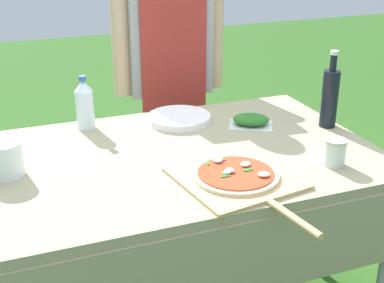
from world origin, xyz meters
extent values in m
cube|color=gray|center=(0.00, 0.00, 0.77)|extent=(1.44, 0.95, 0.04)
cube|color=gray|center=(0.00, -0.48, 0.61)|extent=(1.44, 0.01, 0.28)
cube|color=gray|center=(0.00, 0.48, 0.61)|extent=(1.44, 0.01, 0.28)
cube|color=gray|center=(0.72, 0.00, 0.61)|extent=(0.01, 0.95, 0.28)
cylinder|color=#B7B7BC|center=(-0.66, 0.42, 0.37)|extent=(0.05, 0.05, 0.75)
cylinder|color=#B7B7BC|center=(0.66, 0.42, 0.37)|extent=(0.05, 0.05, 0.75)
cylinder|color=#333D56|center=(0.29, 0.80, 0.38)|extent=(0.11, 0.11, 0.76)
cylinder|color=#333D56|center=(0.14, 0.81, 0.38)|extent=(0.11, 0.11, 0.76)
cube|color=#99999E|center=(0.22, 0.81, 1.05)|extent=(0.42, 0.20, 0.57)
cube|color=#9E2D28|center=(0.21, 0.71, 0.83)|extent=(0.33, 0.03, 0.83)
cylinder|color=tan|center=(0.46, 0.79, 1.02)|extent=(0.09, 0.09, 0.51)
cylinder|color=tan|center=(-0.02, 0.82, 1.02)|extent=(0.09, 0.09, 0.51)
cube|color=tan|center=(0.09, -0.27, 0.79)|extent=(0.42, 0.42, 0.01)
cylinder|color=tan|center=(0.14, -0.57, 0.79)|extent=(0.06, 0.23, 0.02)
cylinder|color=beige|center=(0.09, -0.27, 0.80)|extent=(0.29, 0.29, 0.01)
cylinder|color=#D14223|center=(0.09, -0.27, 0.81)|extent=(0.26, 0.26, 0.00)
ellipsoid|color=white|center=(0.06, -0.18, 0.82)|extent=(0.05, 0.05, 0.01)
ellipsoid|color=white|center=(0.14, -0.24, 0.82)|extent=(0.05, 0.05, 0.01)
ellipsoid|color=white|center=(0.16, -0.33, 0.82)|extent=(0.05, 0.04, 0.01)
ellipsoid|color=white|center=(0.06, -0.27, 0.82)|extent=(0.04, 0.04, 0.01)
ellipsoid|color=white|center=(0.07, -0.27, 0.82)|extent=(0.04, 0.04, 0.01)
ellipsoid|color=#286B23|center=(0.08, -0.17, 0.82)|extent=(0.04, 0.03, 0.00)
ellipsoid|color=#286B23|center=(0.04, -0.29, 0.82)|extent=(0.03, 0.02, 0.00)
ellipsoid|color=#286B23|center=(0.05, -0.28, 0.82)|extent=(0.03, 0.04, 0.00)
ellipsoid|color=#286B23|center=(0.02, -0.18, 0.82)|extent=(0.02, 0.04, 0.00)
ellipsoid|color=#286B23|center=(0.13, -0.27, 0.82)|extent=(0.04, 0.02, 0.00)
cylinder|color=black|center=(0.66, 0.04, 0.90)|extent=(0.07, 0.07, 0.24)
cylinder|color=black|center=(0.66, 0.04, 1.06)|extent=(0.03, 0.03, 0.07)
cylinder|color=silver|center=(0.66, 0.04, 1.10)|extent=(0.03, 0.03, 0.02)
cylinder|color=silver|center=(-0.29, 0.38, 0.87)|extent=(0.07, 0.07, 0.16)
cone|color=silver|center=(-0.29, 0.38, 0.97)|extent=(0.07, 0.07, 0.04)
cylinder|color=#335BB2|center=(-0.29, 0.38, 1.00)|extent=(0.03, 0.03, 0.02)
cube|color=silver|center=(0.36, 0.16, 0.79)|extent=(0.22, 0.20, 0.01)
ellipsoid|color=#286B23|center=(0.36, 0.16, 0.81)|extent=(0.19, 0.17, 0.05)
cylinder|color=silver|center=(-0.63, 0.04, 0.84)|extent=(0.13, 0.13, 0.12)
cylinder|color=white|center=(0.10, 0.31, 0.79)|extent=(0.28, 0.28, 0.00)
cylinder|color=white|center=(0.10, 0.31, 0.79)|extent=(0.28, 0.28, 0.00)
cylinder|color=white|center=(0.10, 0.31, 0.80)|extent=(0.27, 0.27, 0.00)
cylinder|color=white|center=(0.10, 0.31, 0.80)|extent=(0.27, 0.27, 0.00)
cylinder|color=white|center=(0.10, 0.31, 0.81)|extent=(0.27, 0.27, 0.00)
cylinder|color=white|center=(0.10, 0.31, 0.81)|extent=(0.27, 0.27, 0.00)
cylinder|color=silver|center=(0.46, -0.29, 0.83)|extent=(0.08, 0.08, 0.09)
cylinder|color=#D14223|center=(0.46, -0.29, 0.81)|extent=(0.07, 0.07, 0.06)
cylinder|color=#B7B2A3|center=(0.46, -0.29, 0.88)|extent=(0.08, 0.08, 0.01)
camera|label=1|loc=(-0.62, -1.72, 1.61)|focal=50.00mm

